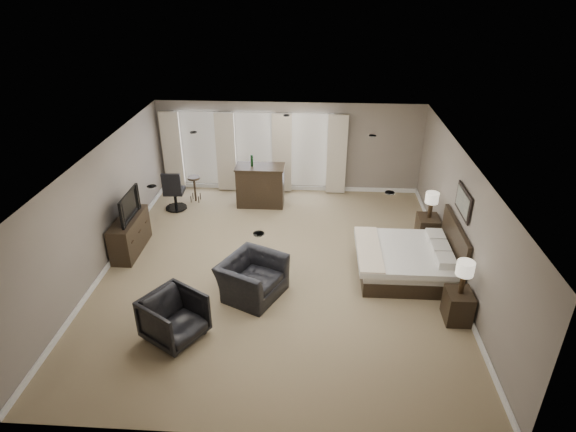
# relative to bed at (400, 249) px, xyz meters

# --- Properties ---
(room) EXTENTS (7.60, 8.60, 2.64)m
(room) POSITION_rel_bed_xyz_m (-2.58, 0.04, 0.67)
(room) COLOR #867455
(room) RESTS_ON ground
(window_bay) EXTENTS (5.25, 0.20, 2.30)m
(window_bay) POSITION_rel_bed_xyz_m (-3.58, 4.15, 0.58)
(window_bay) COLOR silver
(window_bay) RESTS_ON room
(bed) EXTENTS (1.97, 1.88, 1.25)m
(bed) POSITION_rel_bed_xyz_m (0.00, 0.00, 0.00)
(bed) COLOR silver
(bed) RESTS_ON ground
(nightstand_near) EXTENTS (0.46, 0.56, 0.61)m
(nightstand_near) POSITION_rel_bed_xyz_m (0.89, -1.45, -0.32)
(nightstand_near) COLOR black
(nightstand_near) RESTS_ON ground
(nightstand_far) EXTENTS (0.49, 0.59, 0.65)m
(nightstand_far) POSITION_rel_bed_xyz_m (0.89, 1.45, -0.30)
(nightstand_far) COLOR black
(nightstand_far) RESTS_ON ground
(lamp_near) EXTENTS (0.32, 0.32, 0.66)m
(lamp_near) POSITION_rel_bed_xyz_m (0.89, -1.45, 0.32)
(lamp_near) COLOR beige
(lamp_near) RESTS_ON nightstand_near
(lamp_far) EXTENTS (0.31, 0.31, 0.63)m
(lamp_far) POSITION_rel_bed_xyz_m (0.89, 1.45, 0.34)
(lamp_far) COLOR beige
(lamp_far) RESTS_ON nightstand_far
(wall_art) EXTENTS (0.04, 0.96, 0.56)m
(wall_art) POSITION_rel_bed_xyz_m (1.12, 0.00, 1.12)
(wall_art) COLOR slate
(wall_art) RESTS_ON room
(dresser) EXTENTS (0.47, 1.46, 0.85)m
(dresser) POSITION_rel_bed_xyz_m (-6.03, 0.59, -0.20)
(dresser) COLOR black
(dresser) RESTS_ON ground
(tv) EXTENTS (0.63, 1.10, 0.14)m
(tv) POSITION_rel_bed_xyz_m (-6.03, 0.59, 0.29)
(tv) COLOR black
(tv) RESTS_ON dresser
(armchair_near) EXTENTS (1.25, 1.44, 1.06)m
(armchair_near) POSITION_rel_bed_xyz_m (-3.01, -0.91, -0.10)
(armchair_near) COLOR black
(armchair_near) RESTS_ON ground
(armchair_far) EXTENTS (1.22, 1.24, 0.95)m
(armchair_far) POSITION_rel_bed_xyz_m (-4.21, -2.26, -0.15)
(armchair_far) COLOR black
(armchair_far) RESTS_ON ground
(bar_counter) EXTENTS (1.32, 0.68, 1.15)m
(bar_counter) POSITION_rel_bed_xyz_m (-3.31, 3.21, -0.05)
(bar_counter) COLOR black
(bar_counter) RESTS_ON ground
(bar_stool_left) EXTENTS (0.37, 0.37, 0.73)m
(bar_stool_left) POSITION_rel_bed_xyz_m (-5.17, 3.32, -0.26)
(bar_stool_left) COLOR black
(bar_stool_left) RESTS_ON ground
(bar_stool_right) EXTENTS (0.44, 0.44, 0.78)m
(bar_stool_right) POSITION_rel_bed_xyz_m (-3.21, 3.54, -0.24)
(bar_stool_right) COLOR black
(bar_stool_right) RESTS_ON ground
(desk_chair) EXTENTS (0.61, 0.61, 1.13)m
(desk_chair) POSITION_rel_bed_xyz_m (-5.59, 2.80, -0.06)
(desk_chair) COLOR black
(desk_chair) RESTS_ON ground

